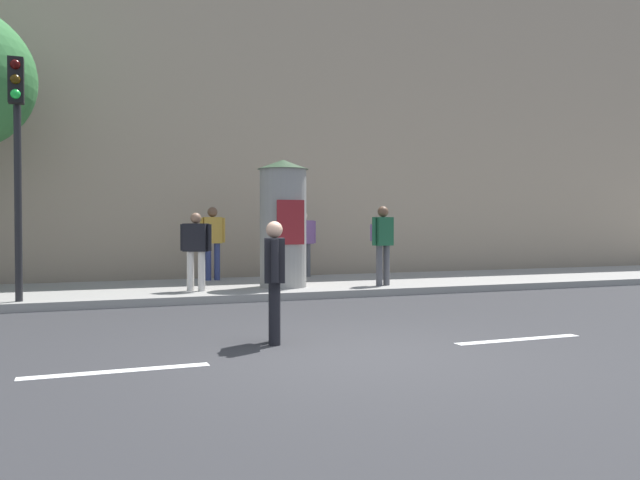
% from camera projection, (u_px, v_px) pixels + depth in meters
% --- Properties ---
extents(ground_plane, '(80.00, 80.00, 0.00)m').
position_uv_depth(ground_plane, '(342.00, 354.00, 7.08)').
color(ground_plane, '#2B2B2D').
extents(sidewalk_curb, '(36.00, 4.00, 0.15)m').
position_uv_depth(sidewalk_curb, '(213.00, 289.00, 13.60)').
color(sidewalk_curb, gray).
rests_on(sidewalk_curb, ground_plane).
extents(lane_markings, '(25.80, 0.16, 0.01)m').
position_uv_depth(lane_markings, '(342.00, 353.00, 7.08)').
color(lane_markings, silver).
rests_on(lane_markings, ground_plane).
extents(building_backdrop, '(36.00, 5.00, 9.64)m').
position_uv_depth(building_backdrop, '(176.00, 107.00, 18.15)').
color(building_backdrop, tan).
rests_on(building_backdrop, ground_plane).
extents(traffic_light, '(0.24, 0.45, 4.05)m').
position_uv_depth(traffic_light, '(17.00, 138.00, 10.57)').
color(traffic_light, black).
rests_on(traffic_light, sidewalk_curb).
extents(poster_column, '(1.07, 1.07, 2.66)m').
position_uv_depth(poster_column, '(283.00, 223.00, 13.27)').
color(poster_column, gray).
rests_on(poster_column, sidewalk_curb).
extents(pedestrian_with_bag, '(0.36, 0.62, 1.48)m').
position_uv_depth(pedestrian_with_bag, '(274.00, 272.00, 7.68)').
color(pedestrian_with_bag, black).
rests_on(pedestrian_with_bag, ground_plane).
extents(pedestrian_near_pole, '(0.60, 0.25, 1.72)m').
position_uv_depth(pedestrian_near_pole, '(213.00, 237.00, 14.93)').
color(pedestrian_near_pole, navy).
rests_on(pedestrian_near_pole, sidewalk_curb).
extents(pedestrian_in_dark_shirt, '(0.56, 0.45, 1.53)m').
position_uv_depth(pedestrian_in_dark_shirt, '(196.00, 245.00, 12.47)').
color(pedestrian_in_dark_shirt, silver).
rests_on(pedestrian_in_dark_shirt, sidewalk_curb).
extents(pedestrian_tallest, '(0.57, 0.45, 1.70)m').
position_uv_depth(pedestrian_tallest, '(382.00, 238.00, 13.62)').
color(pedestrian_tallest, '#4C4C51').
rests_on(pedestrian_tallest, sidewalk_curb).
extents(pedestrian_in_light_jacket, '(0.68, 0.25, 1.64)m').
position_uv_depth(pedestrian_in_light_jacket, '(303.00, 238.00, 15.96)').
color(pedestrian_in_light_jacket, '#4C4C51').
rests_on(pedestrian_in_light_jacket, sidewalk_curb).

